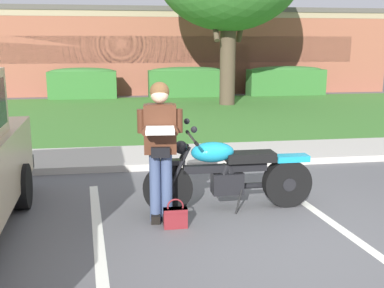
{
  "coord_description": "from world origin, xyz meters",
  "views": [
    {
      "loc": [
        -1.73,
        -4.45,
        2.13
      ],
      "look_at": [
        -0.85,
        1.34,
        0.85
      ],
      "focal_mm": 42.77,
      "sensor_mm": 36.0,
      "label": 1
    }
  ],
  "objects_px": {
    "rider_person": "(160,141)",
    "brick_building": "(130,50)",
    "motorcycle": "(235,173)",
    "hedge_left": "(83,83)",
    "hedge_center_right": "(286,80)",
    "handbag": "(175,216)",
    "hedge_center_left": "(188,82)"
  },
  "relations": [
    {
      "from": "handbag",
      "to": "hedge_center_left",
      "type": "height_order",
      "value": "hedge_center_left"
    },
    {
      "from": "motorcycle",
      "to": "hedge_left",
      "type": "distance_m",
      "value": 13.04
    },
    {
      "from": "handbag",
      "to": "hedge_center_left",
      "type": "bearing_deg",
      "value": 81.26
    },
    {
      "from": "motorcycle",
      "to": "rider_person",
      "type": "height_order",
      "value": "rider_person"
    },
    {
      "from": "hedge_left",
      "to": "brick_building",
      "type": "height_order",
      "value": "brick_building"
    },
    {
      "from": "rider_person",
      "to": "handbag",
      "type": "height_order",
      "value": "rider_person"
    },
    {
      "from": "handbag",
      "to": "hedge_center_left",
      "type": "xyz_separation_m",
      "value": [
        2.03,
        13.24,
        0.51
      ]
    },
    {
      "from": "hedge_left",
      "to": "hedge_center_right",
      "type": "xyz_separation_m",
      "value": [
        8.24,
        0.0,
        -0.0
      ]
    },
    {
      "from": "rider_person",
      "to": "hedge_left",
      "type": "bearing_deg",
      "value": 98.48
    },
    {
      "from": "rider_person",
      "to": "hedge_center_left",
      "type": "distance_m",
      "value": 13.19
    },
    {
      "from": "rider_person",
      "to": "brick_building",
      "type": "xyz_separation_m",
      "value": [
        0.01,
        18.21,
        0.82
      ]
    },
    {
      "from": "rider_person",
      "to": "hedge_center_right",
      "type": "relative_size",
      "value": 0.53
    },
    {
      "from": "hedge_left",
      "to": "brick_building",
      "type": "xyz_separation_m",
      "value": [
        1.95,
        5.21,
        1.18
      ]
    },
    {
      "from": "hedge_center_right",
      "to": "brick_building",
      "type": "height_order",
      "value": "brick_building"
    },
    {
      "from": "hedge_center_right",
      "to": "hedge_center_left",
      "type": "bearing_deg",
      "value": 180.0
    },
    {
      "from": "handbag",
      "to": "brick_building",
      "type": "bearing_deg",
      "value": 90.43
    },
    {
      "from": "handbag",
      "to": "motorcycle",
      "type": "bearing_deg",
      "value": 31.82
    },
    {
      "from": "rider_person",
      "to": "brick_building",
      "type": "bearing_deg",
      "value": 89.97
    },
    {
      "from": "handbag",
      "to": "hedge_center_right",
      "type": "xyz_separation_m",
      "value": [
        6.16,
        13.24,
        0.51
      ]
    },
    {
      "from": "hedge_center_left",
      "to": "hedge_center_right",
      "type": "distance_m",
      "value": 4.12
    },
    {
      "from": "rider_person",
      "to": "handbag",
      "type": "relative_size",
      "value": 4.74
    },
    {
      "from": "handbag",
      "to": "hedge_left",
      "type": "xyz_separation_m",
      "value": [
        -2.09,
        13.24,
        0.51
      ]
    },
    {
      "from": "hedge_center_left",
      "to": "hedge_center_right",
      "type": "relative_size",
      "value": 0.99
    },
    {
      "from": "hedge_center_left",
      "to": "hedge_left",
      "type": "bearing_deg",
      "value": -180.0
    },
    {
      "from": "hedge_center_right",
      "to": "rider_person",
      "type": "bearing_deg",
      "value": -115.86
    },
    {
      "from": "rider_person",
      "to": "hedge_center_right",
      "type": "height_order",
      "value": "rider_person"
    },
    {
      "from": "brick_building",
      "to": "hedge_center_right",
      "type": "bearing_deg",
      "value": -39.6
    },
    {
      "from": "rider_person",
      "to": "handbag",
      "type": "distance_m",
      "value": 0.9
    },
    {
      "from": "handbag",
      "to": "hedge_left",
      "type": "height_order",
      "value": "hedge_left"
    },
    {
      "from": "handbag",
      "to": "hedge_left",
      "type": "distance_m",
      "value": 13.41
    },
    {
      "from": "motorcycle",
      "to": "brick_building",
      "type": "bearing_deg",
      "value": 93.16
    },
    {
      "from": "motorcycle",
      "to": "hedge_left",
      "type": "xyz_separation_m",
      "value": [
        -2.94,
        12.71,
        0.17
      ]
    }
  ]
}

